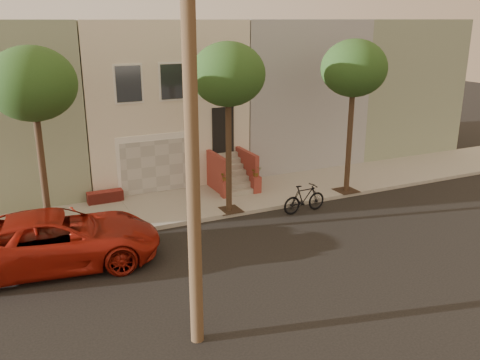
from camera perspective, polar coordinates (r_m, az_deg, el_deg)
name	(u,v)px	position (r m, az deg, el deg)	size (l,w,h in m)	color
ground	(251,260)	(16.20, 1.23, -8.83)	(90.00, 90.00, 0.00)	black
sidewalk	(192,204)	(20.71, -5.40, -2.67)	(40.00, 3.70, 0.15)	#99978B
house_row	(147,96)	(25.28, -10.26, 9.16)	(33.10, 11.70, 7.00)	silver
tree_left	(32,85)	(17.01, -22.06, 9.74)	(2.70, 2.57, 6.30)	#2D2116
tree_mid	(228,75)	(18.58, -1.33, 11.53)	(2.70, 2.57, 6.30)	#2D2116
tree_right	(354,69)	(21.40, 12.54, 11.92)	(2.70, 2.57, 6.30)	#2D2116
pickup_truck	(58,239)	(16.46, -19.60, -6.24)	(2.80, 6.08, 1.69)	#A11C10
motorcycle	(304,198)	(19.96, 7.16, -2.04)	(0.53, 1.86, 1.12)	black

